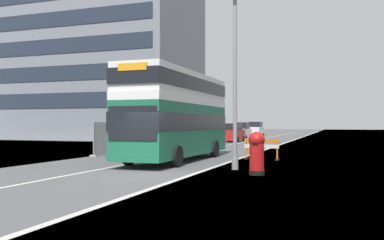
% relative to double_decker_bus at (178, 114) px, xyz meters
% --- Properties ---
extents(ground, '(140.00, 280.00, 0.10)m').
position_rel_double_decker_bus_xyz_m(ground, '(1.53, -5.95, -2.58)').
color(ground, '#4C4C4F').
extents(double_decker_bus, '(2.80, 10.71, 4.76)m').
position_rel_double_decker_bus_xyz_m(double_decker_bus, '(0.00, 0.00, 0.00)').
color(double_decker_bus, '#196042').
rests_on(double_decker_bus, ground).
extents(lamppost_foreground, '(0.29, 0.70, 7.79)m').
position_rel_double_decker_bus_xyz_m(lamppost_foreground, '(4.06, -3.42, 1.13)').
color(lamppost_foreground, gray).
rests_on(lamppost_foreground, ground).
extents(red_pillar_postbox, '(0.64, 0.64, 1.70)m').
position_rel_double_decker_bus_xyz_m(red_pillar_postbox, '(5.32, -5.01, -1.60)').
color(red_pillar_postbox, black).
rests_on(red_pillar_postbox, ground).
extents(roadworks_barrier, '(1.97, 0.65, 1.17)m').
position_rel_double_decker_bus_xyz_m(roadworks_barrier, '(4.25, 2.04, -1.77)').
color(roadworks_barrier, orange).
rests_on(roadworks_barrier, ground).
extents(construction_site_fence, '(0.44, 24.00, 2.16)m').
position_rel_double_decker_bus_xyz_m(construction_site_fence, '(-5.73, 12.55, -1.50)').
color(construction_site_fence, '#A8AAAD').
rests_on(construction_site_fence, ground).
extents(car_oncoming_near, '(1.92, 4.41, 2.12)m').
position_rel_double_decker_bus_xyz_m(car_oncoming_near, '(-2.93, 15.66, -1.54)').
color(car_oncoming_near, maroon).
rests_on(car_oncoming_near, ground).
extents(car_receding_mid, '(1.97, 4.54, 2.05)m').
position_rel_double_decker_bus_xyz_m(car_receding_mid, '(-2.98, 24.42, -1.57)').
color(car_receding_mid, maroon).
rests_on(car_receding_mid, ground).
extents(car_receding_far, '(1.90, 4.22, 2.18)m').
position_rel_double_decker_bus_xyz_m(car_receding_far, '(-3.45, 30.84, -1.52)').
color(car_receding_far, silver).
rests_on(car_receding_far, ground).
extents(car_far_side, '(2.08, 4.17, 2.29)m').
position_rel_double_decker_bus_xyz_m(car_far_side, '(-3.45, 39.87, -1.46)').
color(car_far_side, silver).
rests_on(car_far_side, ground).
extents(bare_tree_far_verge_near, '(2.75, 2.14, 4.54)m').
position_rel_double_decker_bus_xyz_m(bare_tree_far_verge_near, '(-9.98, 28.80, -0.23)').
color(bare_tree_far_verge_near, '#4C3D2D').
rests_on(bare_tree_far_verge_near, ground).
extents(backdrop_office_block, '(29.36, 16.91, 23.53)m').
position_rel_double_decker_bus_xyz_m(backdrop_office_block, '(-25.51, 30.49, 9.24)').
color(backdrop_office_block, gray).
rests_on(backdrop_office_block, ground).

